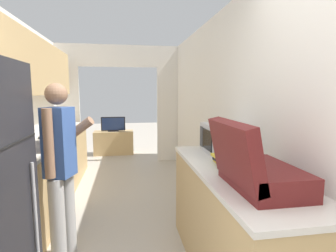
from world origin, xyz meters
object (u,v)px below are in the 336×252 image
(microwave, at_px, (223,138))
(book_stack, at_px, (231,159))
(tv_cabinet, at_px, (114,143))
(range_oven, at_px, (31,186))
(person, at_px, (60,169))
(suitcase, at_px, (253,168))
(television, at_px, (113,124))
(knife, at_px, (41,137))

(microwave, xyz_separation_m, book_stack, (-0.10, -0.45, -0.09))
(microwave, bearing_deg, tv_cabinet, 107.08)
(range_oven, distance_m, book_stack, 2.26)
(range_oven, height_order, person, person)
(tv_cabinet, bearing_deg, suitcase, -77.96)
(person, distance_m, book_stack, 1.47)
(range_oven, distance_m, person, 0.96)
(range_oven, height_order, television, range_oven)
(range_oven, xyz_separation_m, suitcase, (1.85, -1.58, 0.59))
(person, relative_size, tv_cabinet, 1.70)
(range_oven, bearing_deg, tv_cabinet, 77.10)
(microwave, bearing_deg, suitcase, -100.22)
(suitcase, height_order, television, suitcase)
(knife, bearing_deg, television, 53.04)
(range_oven, distance_m, microwave, 2.20)
(tv_cabinet, bearing_deg, person, -93.87)
(person, xyz_separation_m, tv_cabinet, (0.28, 4.15, -0.57))
(book_stack, bearing_deg, range_oven, 151.08)
(television, bearing_deg, range_oven, -103.05)
(person, height_order, book_stack, person)
(range_oven, bearing_deg, television, 76.95)
(suitcase, bearing_deg, knife, 131.29)
(suitcase, relative_size, knife, 2.05)
(suitcase, distance_m, tv_cabinet, 5.19)
(range_oven, height_order, tv_cabinet, range_oven)
(book_stack, height_order, tv_cabinet, book_stack)
(tv_cabinet, bearing_deg, range_oven, -102.90)
(book_stack, distance_m, knife, 2.55)
(person, bearing_deg, television, 14.83)
(book_stack, xyz_separation_m, television, (-1.15, 4.45, -0.23))
(microwave, bearing_deg, book_stack, -102.36)
(range_oven, height_order, microwave, microwave)
(person, distance_m, suitcase, 1.62)
(person, bearing_deg, microwave, -67.43)
(suitcase, relative_size, tv_cabinet, 0.64)
(book_stack, bearing_deg, suitcase, -98.33)
(person, bearing_deg, knife, 41.37)
(suitcase, height_order, knife, suitcase)
(television, bearing_deg, knife, -106.08)
(suitcase, bearing_deg, person, 147.37)
(book_stack, xyz_separation_m, tv_cabinet, (-1.15, 4.50, -0.69))
(microwave, height_order, tv_cabinet, microwave)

